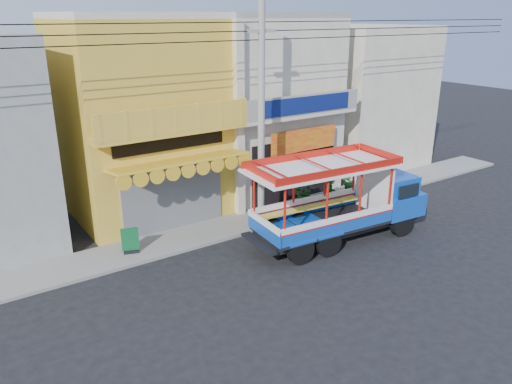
# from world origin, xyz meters

# --- Properties ---
(ground) EXTENTS (90.00, 90.00, 0.00)m
(ground) POSITION_xyz_m (0.00, 0.00, 0.00)
(ground) COLOR black
(ground) RESTS_ON ground
(sidewalk) EXTENTS (30.00, 2.00, 0.12)m
(sidewalk) POSITION_xyz_m (0.00, 4.00, 0.06)
(sidewalk) COLOR slate
(sidewalk) RESTS_ON ground
(shophouse_left) EXTENTS (6.00, 7.50, 8.24)m
(shophouse_left) POSITION_xyz_m (-4.00, 7.96, 4.11)
(shophouse_left) COLOR gold
(shophouse_left) RESTS_ON ground
(shophouse_right) EXTENTS (6.00, 6.75, 8.24)m
(shophouse_right) POSITION_xyz_m (2.00, 7.96, 4.11)
(shophouse_right) COLOR #B8AF97
(shophouse_right) RESTS_ON ground
(party_pilaster) EXTENTS (0.35, 0.30, 8.00)m
(party_pilaster) POSITION_xyz_m (-1.00, 4.85, 4.00)
(party_pilaster) COLOR #B8AF97
(party_pilaster) RESTS_ON ground
(filler_building_right) EXTENTS (6.00, 6.00, 7.60)m
(filler_building_right) POSITION_xyz_m (9.00, 8.00, 3.80)
(filler_building_right) COLOR #B8AF97
(filler_building_right) RESTS_ON ground
(utility_pole) EXTENTS (28.00, 0.26, 9.00)m
(utility_pole) POSITION_xyz_m (-0.85, 3.30, 5.03)
(utility_pole) COLOR gray
(utility_pole) RESTS_ON ground
(songthaew_truck) EXTENTS (7.27, 2.89, 3.32)m
(songthaew_truck) POSITION_xyz_m (1.28, 0.67, 1.60)
(songthaew_truck) COLOR black
(songthaew_truck) RESTS_ON ground
(green_sign) EXTENTS (0.60, 0.44, 0.94)m
(green_sign) POSITION_xyz_m (-6.26, 3.87, 0.51)
(green_sign) COLOR black
(green_sign) RESTS_ON sidewalk
(potted_plant_a) EXTENTS (1.18, 1.17, 0.99)m
(potted_plant_a) POSITION_xyz_m (1.97, 4.22, 0.62)
(potted_plant_a) COLOR #175219
(potted_plant_a) RESTS_ON sidewalk
(potted_plant_b) EXTENTS (0.62, 0.67, 0.98)m
(potted_plant_b) POSITION_xyz_m (4.68, 4.23, 0.61)
(potted_plant_b) COLOR #175219
(potted_plant_b) RESTS_ON sidewalk
(potted_plant_c) EXTENTS (0.63, 0.63, 0.99)m
(potted_plant_c) POSITION_xyz_m (3.35, 3.99, 0.61)
(potted_plant_c) COLOR #175219
(potted_plant_c) RESTS_ON sidewalk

